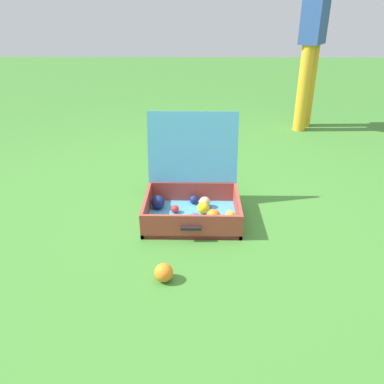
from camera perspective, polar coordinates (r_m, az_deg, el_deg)
The scene contains 4 objects.
ground_plane at distance 2.22m, azimuth -0.02°, elevation -4.56°, with size 16.00×16.00×0.00m, color #3D7A2D.
open_suitcase at distance 2.25m, azimuth 0.07°, elevation -0.57°, with size 0.54×0.54×0.57m.
stray_ball_on_grass at distance 1.77m, azimuth -4.23°, elevation -11.86°, with size 0.09×0.09×0.09m, color orange.
bystander_person at distance 4.01m, azimuth 17.65°, elevation 22.15°, with size 0.31×0.37×1.64m.
Camera 1 is at (0.03, -1.92, 1.13)m, focal length 35.84 mm.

